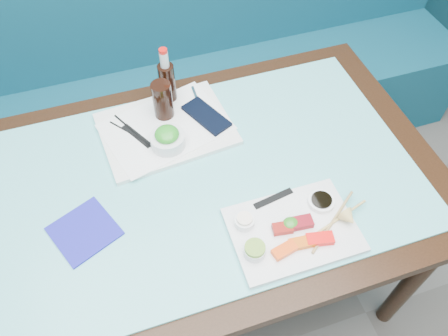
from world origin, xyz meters
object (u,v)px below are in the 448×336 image
object	(u,v)px
cola_glass	(163,100)
blue_napkin	(84,231)
seaweed_bowl	(168,140)
serving_tray	(166,129)
dining_table	(209,193)
booth_bench	(159,89)
sashimi_plate	(293,230)
cola_bottle_body	(168,85)

from	to	relation	value
cola_glass	blue_napkin	distance (m)	0.47
seaweed_bowl	serving_tray	bearing A→B (deg)	82.41
dining_table	cola_glass	world-z (taller)	cola_glass
dining_table	cola_glass	distance (m)	0.33
cola_glass	blue_napkin	size ratio (longest dim) A/B	0.82
booth_bench	blue_napkin	world-z (taller)	booth_bench
serving_tray	sashimi_plate	bearing A→B (deg)	-68.34
dining_table	seaweed_bowl	xyz separation A→B (m)	(-0.09, 0.14, 0.13)
booth_bench	seaweed_bowl	world-z (taller)	booth_bench
cola_bottle_body	serving_tray	bearing A→B (deg)	-108.76
booth_bench	cola_bottle_body	world-z (taller)	booth_bench
sashimi_plate	cola_bottle_body	bearing A→B (deg)	108.35
serving_tray	blue_napkin	xyz separation A→B (m)	(-0.30, -0.29, -0.00)
blue_napkin	cola_glass	bearing A→B (deg)	48.23
sashimi_plate	serving_tray	distance (m)	0.52
cola_glass	cola_bottle_body	xyz separation A→B (m)	(0.03, 0.07, -0.00)
serving_tray	cola_bottle_body	xyz separation A→B (m)	(0.04, 0.13, 0.07)
seaweed_bowl	booth_bench	bearing A→B (deg)	82.98
seaweed_bowl	cola_glass	xyz separation A→B (m)	(0.02, 0.13, 0.04)
dining_table	sashimi_plate	world-z (taller)	sashimi_plate
booth_bench	seaweed_bowl	distance (m)	0.82
seaweed_bowl	cola_bottle_body	size ratio (longest dim) A/B	0.71
blue_napkin	sashimi_plate	bearing A→B (deg)	-18.29
dining_table	booth_bench	bearing A→B (deg)	90.00
dining_table	blue_napkin	world-z (taller)	blue_napkin
cola_bottle_body	blue_napkin	bearing A→B (deg)	-129.33
serving_tray	cola_bottle_body	world-z (taller)	cola_bottle_body
seaweed_bowl	blue_napkin	world-z (taller)	seaweed_bowl
dining_table	seaweed_bowl	world-z (taller)	seaweed_bowl
cola_glass	cola_bottle_body	world-z (taller)	cola_bottle_body
cola_glass	blue_napkin	bearing A→B (deg)	-131.77
cola_glass	booth_bench	bearing A→B (deg)	83.38
cola_bottle_body	dining_table	bearing A→B (deg)	-84.53
cola_glass	blue_napkin	world-z (taller)	cola_glass
dining_table	sashimi_plate	size ratio (longest dim) A/B	4.18
sashimi_plate	cola_glass	bearing A→B (deg)	113.73
cola_glass	seaweed_bowl	bearing A→B (deg)	-98.75
cola_glass	blue_napkin	xyz separation A→B (m)	(-0.31, -0.35, -0.08)
booth_bench	seaweed_bowl	size ratio (longest dim) A/B	27.83
serving_tray	cola_bottle_body	distance (m)	0.15
dining_table	blue_napkin	size ratio (longest dim) A/B	8.91
dining_table	cola_bottle_body	size ratio (longest dim) A/B	9.27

